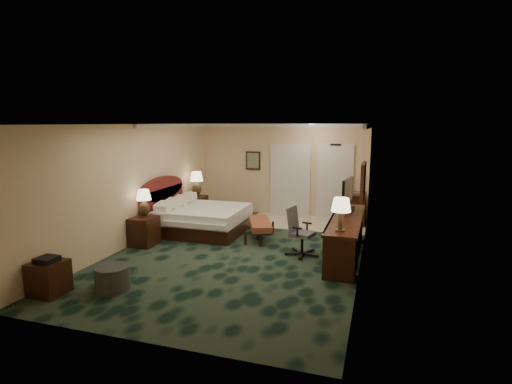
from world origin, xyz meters
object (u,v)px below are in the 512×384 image
(nightstand_far, at_px, (196,207))
(tv, at_px, (347,194))
(bed, at_px, (204,220))
(minibar, at_px, (357,209))
(nightstand_near, at_px, (144,231))
(ottoman, at_px, (113,278))
(lamp_far, at_px, (197,184))
(bed_bench, at_px, (260,230))
(desk, at_px, (345,237))
(desk_chair, at_px, (302,232))
(side_table, at_px, (49,278))
(lamp_near, at_px, (144,203))

(nightstand_far, height_order, tv, tv)
(bed, bearing_deg, minibar, 28.93)
(nightstand_near, relative_size, nightstand_far, 0.98)
(nightstand_far, bearing_deg, nightstand_near, -90.11)
(ottoman, height_order, minibar, minibar)
(nightstand_near, relative_size, minibar, 0.77)
(ottoman, bearing_deg, tv, 46.03)
(lamp_far, xyz_separation_m, minibar, (4.43, 0.73, -0.59))
(nightstand_far, distance_m, bed_bench, 2.72)
(ottoman, distance_m, desk, 4.52)
(desk, relative_size, tv, 3.16)
(lamp_far, xyz_separation_m, desk_chair, (3.50, -2.32, -0.50))
(side_table, bearing_deg, nightstand_far, 89.99)
(nightstand_far, height_order, desk, desk)
(nightstand_near, relative_size, desk_chair, 0.64)
(lamp_near, bearing_deg, bed_bench, 27.07)
(nightstand_near, distance_m, lamp_far, 2.76)
(lamp_far, distance_m, desk_chair, 4.23)
(desk, bearing_deg, lamp_near, -173.67)
(side_table, relative_size, tv, 0.60)
(bed, relative_size, nightstand_far, 3.06)
(bed, relative_size, tv, 2.22)
(nightstand_near, bearing_deg, lamp_far, 89.41)
(ottoman, xyz_separation_m, side_table, (-0.87, -0.44, 0.07))
(nightstand_near, bearing_deg, bed_bench, 28.10)
(bed, xyz_separation_m, ottoman, (0.05, -3.69, -0.12))
(bed, relative_size, bed_bench, 1.54)
(lamp_far, relative_size, desk_chair, 0.70)
(tv, distance_m, minibar, 2.24)
(bed, xyz_separation_m, nightstand_near, (-0.83, -1.40, 0.00))
(bed, relative_size, desk, 0.70)
(bed_bench, height_order, desk, desk)
(nightstand_far, height_order, desk_chair, desk_chair)
(bed, height_order, nightstand_near, nightstand_near)
(lamp_near, height_order, ottoman, lamp_near)
(side_table, xyz_separation_m, desk_chair, (3.53, 3.10, 0.23))
(desk, bearing_deg, minibar, 88.85)
(tv, bearing_deg, bed_bench, -172.13)
(desk, bearing_deg, nightstand_far, 154.46)
(bed, distance_m, bed_bench, 1.53)
(bed, relative_size, nightstand_near, 3.12)
(nightstand_far, xyz_separation_m, desk, (4.39, -2.10, 0.08))
(bed_bench, bearing_deg, lamp_far, 125.58)
(ottoman, bearing_deg, minibar, 57.89)
(tv, height_order, desk_chair, tv)
(bed, bearing_deg, desk_chair, -21.03)
(nightstand_near, distance_m, lamp_near, 0.63)
(bed, xyz_separation_m, lamp_near, (-0.83, -1.35, 0.63))
(lamp_far, relative_size, tv, 0.78)
(bed_bench, relative_size, tv, 1.44)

